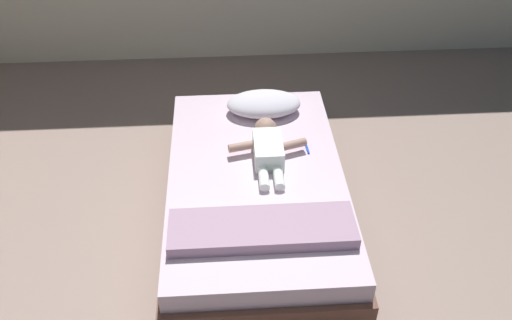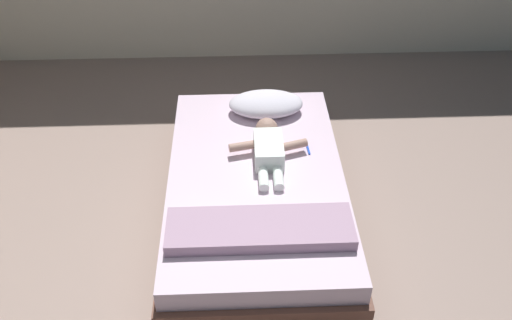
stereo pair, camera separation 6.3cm
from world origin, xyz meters
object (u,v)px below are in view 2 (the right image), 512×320
Objects in this scene: pillow at (266,104)px; toothbrush at (308,147)px; baby at (268,147)px; bed at (256,193)px.

pillow is 0.52m from toothbrush.
baby is 0.28m from toothbrush.
bed is 0.47m from toothbrush.
pillow is at bearing 81.58° from bed.
pillow reaches higher than toothbrush.
baby is at bearing 63.20° from bed.
bed is 15.01× the size of toothbrush.
baby is at bearing -167.83° from toothbrush.
toothbrush reaches higher than bed.
pillow is 4.14× the size of toothbrush.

